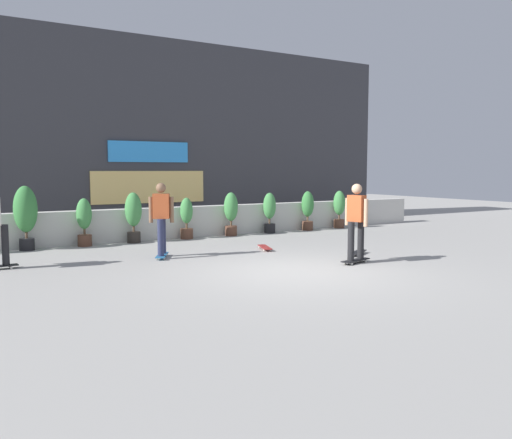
# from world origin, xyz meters

# --- Properties ---
(ground_plane) EXTENTS (48.00, 48.00, 0.00)m
(ground_plane) POSITION_xyz_m (0.00, 0.00, 0.00)
(ground_plane) COLOR #9E9B96
(planter_wall) EXTENTS (18.00, 0.40, 0.90)m
(planter_wall) POSITION_xyz_m (0.00, 6.00, 0.45)
(planter_wall) COLOR beige
(planter_wall) RESTS_ON ground
(building_backdrop) EXTENTS (20.00, 2.08, 6.50)m
(building_backdrop) POSITION_xyz_m (0.00, 10.00, 3.25)
(building_backdrop) COLOR #38383D
(building_backdrop) RESTS_ON ground
(potted_plant_1) EXTENTS (0.56, 0.56, 1.60)m
(potted_plant_1) POSITION_xyz_m (-4.22, 5.55, 0.94)
(potted_plant_1) COLOR black
(potted_plant_1) RESTS_ON ground
(potted_plant_2) EXTENTS (0.39, 0.39, 1.25)m
(potted_plant_2) POSITION_xyz_m (-2.82, 5.55, 0.68)
(potted_plant_2) COLOR brown
(potted_plant_2) RESTS_ON ground
(potted_plant_3) EXTENTS (0.45, 0.45, 1.38)m
(potted_plant_3) POSITION_xyz_m (-1.52, 5.55, 0.78)
(potted_plant_3) COLOR #2D2823
(potted_plant_3) RESTS_ON ground
(potted_plant_4) EXTENTS (0.36, 0.36, 1.19)m
(potted_plant_4) POSITION_xyz_m (0.04, 5.55, 0.63)
(potted_plant_4) COLOR brown
(potted_plant_4) RESTS_ON ground
(potted_plant_5) EXTENTS (0.42, 0.42, 1.31)m
(potted_plant_5) POSITION_xyz_m (1.48, 5.55, 0.73)
(potted_plant_5) COLOR brown
(potted_plant_5) RESTS_ON ground
(potted_plant_6) EXTENTS (0.40, 0.40, 1.27)m
(potted_plant_6) POSITION_xyz_m (2.85, 5.55, 0.70)
(potted_plant_6) COLOR black
(potted_plant_6) RESTS_ON ground
(potted_plant_7) EXTENTS (0.41, 0.41, 1.29)m
(potted_plant_7) POSITION_xyz_m (4.33, 5.55, 0.71)
(potted_plant_7) COLOR brown
(potted_plant_7) RESTS_ON ground
(potted_plant_8) EXTENTS (0.40, 0.40, 1.28)m
(potted_plant_8) POSITION_xyz_m (5.65, 5.55, 0.70)
(potted_plant_8) COLOR brown
(potted_plant_8) RESTS_ON ground
(skater_far_left) EXTENTS (0.55, 0.80, 1.70)m
(skater_far_left) POSITION_xyz_m (-1.71, 2.80, 0.94)
(skater_far_left) COLOR #266699
(skater_far_left) RESTS_ON ground
(skater_foreground) EXTENTS (0.82, 0.55, 1.70)m
(skater_foreground) POSITION_xyz_m (1.64, 0.08, 0.94)
(skater_foreground) COLOR black
(skater_foreground) RESTS_ON ground
(skateboard_near_camera) EXTENTS (0.79, 0.59, 0.08)m
(skateboard_near_camera) POSITION_xyz_m (2.42, 0.90, 0.06)
(skateboard_near_camera) COLOR black
(skateboard_near_camera) RESTS_ON ground
(skateboard_aside) EXTENTS (0.44, 0.82, 0.08)m
(skateboard_aside) POSITION_xyz_m (0.94, 2.67, 0.06)
(skateboard_aside) COLOR maroon
(skateboard_aside) RESTS_ON ground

